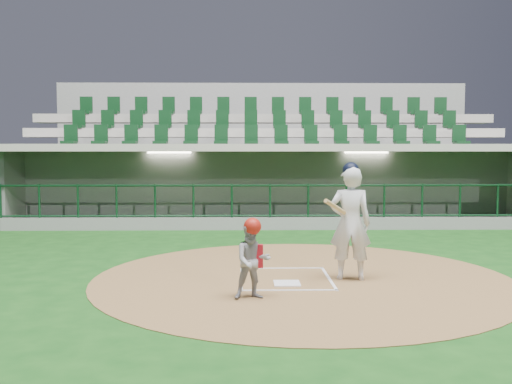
% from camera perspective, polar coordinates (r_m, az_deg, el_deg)
% --- Properties ---
extents(ground, '(120.00, 120.00, 0.00)m').
position_cam_1_polar(ground, '(10.19, 2.83, -8.34)').
color(ground, '#123F12').
rests_on(ground, ground).
extents(dirt_circle, '(7.20, 7.20, 0.01)m').
position_cam_1_polar(dirt_circle, '(10.02, 4.63, -8.52)').
color(dirt_circle, brown).
rests_on(dirt_circle, ground).
extents(home_plate, '(0.43, 0.43, 0.02)m').
position_cam_1_polar(home_plate, '(9.51, 3.11, -9.11)').
color(home_plate, white).
rests_on(home_plate, dirt_circle).
extents(batter_box_chalk, '(1.55, 1.80, 0.01)m').
position_cam_1_polar(batter_box_chalk, '(9.90, 2.94, -8.61)').
color(batter_box_chalk, white).
rests_on(batter_box_chalk, ground).
extents(dugout_structure, '(16.40, 3.70, 3.00)m').
position_cam_1_polar(dugout_structure, '(17.84, 1.36, 0.08)').
color(dugout_structure, slate).
rests_on(dugout_structure, ground).
extents(seating_deck, '(17.00, 6.72, 5.15)m').
position_cam_1_polar(seating_deck, '(20.87, 0.85, 1.93)').
color(seating_deck, slate).
rests_on(seating_deck, ground).
extents(batter, '(0.91, 0.91, 2.00)m').
position_cam_1_polar(batter, '(9.79, 9.40, -2.93)').
color(batter, silver).
rests_on(batter, dirt_circle).
extents(catcher, '(0.61, 0.51, 1.20)m').
position_cam_1_polar(catcher, '(8.46, -0.36, -6.69)').
color(catcher, '#939398').
rests_on(catcher, dirt_circle).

